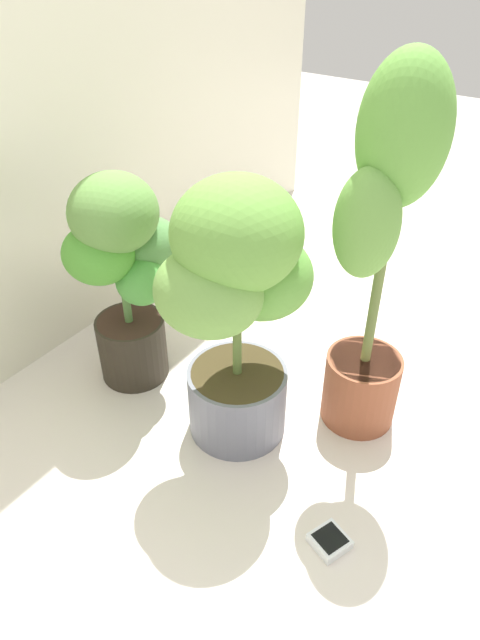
{
  "coord_description": "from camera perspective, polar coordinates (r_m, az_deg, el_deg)",
  "views": [
    {
      "loc": [
        -0.92,
        -0.53,
        1.22
      ],
      "look_at": [
        0.11,
        0.18,
        0.31
      ],
      "focal_mm": 31.78,
      "sensor_mm": 36.0,
      "label": 1
    }
  ],
  "objects": [
    {
      "name": "ground_plane",
      "position": [
        1.61,
        3.16,
        -12.96
      ],
      "size": [
        8.0,
        8.0,
        0.0
      ],
      "primitive_type": "plane",
      "color": "silver",
      "rests_on": "ground"
    },
    {
      "name": "potted_plant_back_center",
      "position": [
        1.65,
        -11.63,
        5.26
      ],
      "size": [
        0.38,
        0.35,
        0.67
      ],
      "color": "#30291E",
      "rests_on": "ground"
    },
    {
      "name": "potted_plant_front_right",
      "position": [
        1.39,
        13.9,
        6.78
      ],
      "size": [
        0.31,
        0.28,
        1.01
      ],
      "color": "brown",
      "rests_on": "ground"
    },
    {
      "name": "potted_plant_center",
      "position": [
        1.39,
        -0.32,
        2.23
      ],
      "size": [
        0.47,
        0.43,
        0.75
      ],
      "color": "slate",
      "rests_on": "ground"
    },
    {
      "name": "hygrometer_box",
      "position": [
        1.44,
        9.01,
        -21.12
      ],
      "size": [
        0.1,
        0.1,
        0.03
      ],
      "rotation": [
        0.0,
        0.0,
        -0.38
      ],
      "color": "white",
      "rests_on": "ground"
    }
  ]
}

